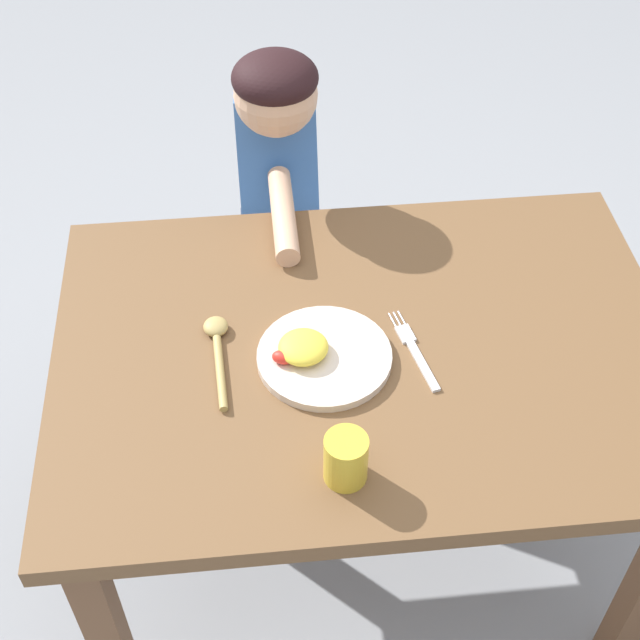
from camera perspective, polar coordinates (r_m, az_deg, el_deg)
The scene contains 7 objects.
ground_plane at distance 2.07m, azimuth 2.30°, elevation -14.19°, with size 8.00×8.00×0.00m, color gray.
dining_table at distance 1.60m, azimuth 2.89°, elevation -3.79°, with size 1.08×0.76×0.66m.
plate at distance 1.50m, azimuth -0.05°, elevation -2.25°, with size 0.23×0.23×0.05m.
fork at distance 1.52m, azimuth 6.12°, elevation -2.01°, with size 0.06×0.19×0.01m.
spoon at distance 1.53m, azimuth -6.60°, elevation -1.64°, with size 0.05×0.21×0.02m.
drinking_cup at distance 1.33m, azimuth 1.67°, elevation -8.91°, with size 0.07×0.07×0.09m, color gold.
person at distance 1.99m, azimuth -2.64°, elevation 6.95°, with size 0.17×0.44×0.96m.
Camera 1 is at (-0.18, -1.02, 1.79)m, focal length 49.77 mm.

